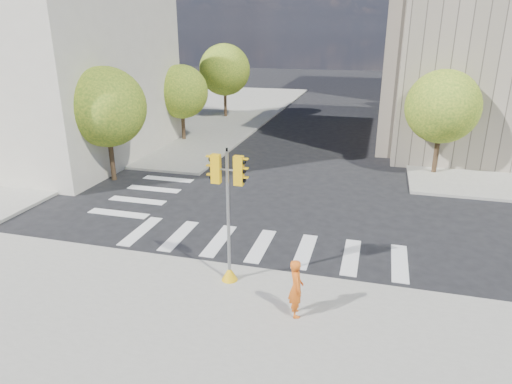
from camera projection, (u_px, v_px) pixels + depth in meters
The scene contains 14 objects.
ground at pixel (274, 227), 20.27m from camera, with size 160.00×160.00×0.00m, color black.
sidewalk_far_left at pixel (148, 109), 48.78m from camera, with size 28.00×40.00×0.15m, color gray.
classical_building at pixel (10, 58), 30.28m from camera, with size 19.00×15.00×12.70m.
tree_lw_near at pixel (106, 107), 25.06m from camera, with size 4.40×4.40×6.41m.
tree_lw_mid at pixel (181, 92), 34.28m from camera, with size 4.00×4.00×5.77m.
tree_lw_far at pixel (225, 70), 43.09m from camera, with size 4.80×4.80×6.95m.
tree_re_near at pixel (443, 107), 26.09m from camera, with size 4.20×4.20×6.16m.
tree_re_mid at pixel (427, 80), 36.87m from camera, with size 4.60×4.60×6.66m.
tree_re_far at pixel (418, 72), 47.92m from camera, with size 4.00×4.00×5.88m.
lamp_near at pixel (445, 89), 29.42m from camera, with size 0.35×0.18×8.11m.
lamp_far at pixel (428, 70), 42.11m from camera, with size 0.35×0.18×8.11m.
traffic_signal at pixel (229, 227), 15.05m from camera, with size 1.06×0.56×4.68m.
photographer at pixel (296, 288), 13.52m from camera, with size 0.67×0.44×1.84m, color #D45813.
planter_wall at pixel (33, 176), 25.79m from camera, with size 6.00×0.40×0.50m, color silver.
Camera 1 is at (4.10, -18.09, 8.36)m, focal length 32.00 mm.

